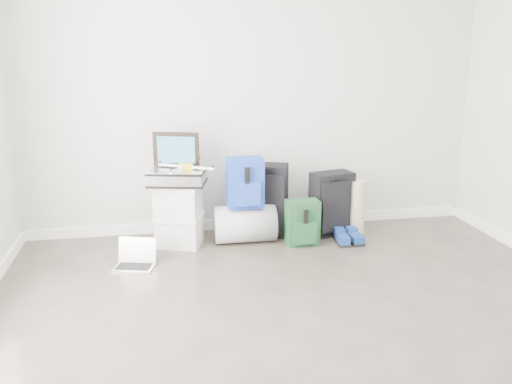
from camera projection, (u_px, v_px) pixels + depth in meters
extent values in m
plane|color=#372D28|center=(330.00, 359.00, 3.22)|extent=(5.00, 5.00, 0.00)
cube|color=beige|center=(254.00, 95.00, 5.24)|extent=(4.50, 0.02, 2.70)
cube|color=white|center=(255.00, 222.00, 5.57)|extent=(4.50, 0.02, 0.10)
cube|color=silver|center=(180.00, 232.00, 5.05)|extent=(0.47, 0.42, 0.25)
cube|color=silver|center=(179.00, 217.00, 5.01)|extent=(0.50, 0.45, 0.04)
cube|color=silver|center=(178.00, 202.00, 4.97)|extent=(0.47, 0.42, 0.25)
cube|color=silver|center=(178.00, 186.00, 4.93)|extent=(0.50, 0.45, 0.04)
cube|color=#B2B2B7|center=(177.00, 177.00, 4.91)|extent=(0.56, 0.47, 0.14)
cube|color=black|center=(176.00, 150.00, 4.95)|extent=(0.41, 0.16, 0.32)
cube|color=teal|center=(176.00, 150.00, 4.93)|extent=(0.34, 0.12, 0.25)
cube|color=yellow|center=(186.00, 167.00, 4.88)|extent=(0.12, 0.12, 0.05)
cube|color=white|center=(193.00, 164.00, 5.01)|extent=(0.16, 0.25, 0.02)
cube|color=white|center=(172.00, 165.00, 4.93)|extent=(0.25, 0.16, 0.02)
cube|color=white|center=(179.00, 170.00, 4.75)|extent=(0.16, 0.25, 0.02)
cube|color=white|center=(200.00, 168.00, 4.83)|extent=(0.25, 0.16, 0.02)
cylinder|color=gray|center=(245.00, 224.00, 5.12)|extent=(0.58, 0.36, 0.35)
cube|color=#1A47AB|center=(245.00, 182.00, 5.00)|extent=(0.33, 0.20, 0.47)
cube|color=#1A47AB|center=(247.00, 194.00, 4.91)|extent=(0.24, 0.07, 0.22)
cube|color=black|center=(264.00, 200.00, 5.29)|extent=(0.51, 0.40, 0.70)
cube|color=black|center=(267.00, 204.00, 5.15)|extent=(0.33, 0.15, 0.56)
cube|color=black|center=(267.00, 170.00, 5.07)|extent=(0.14, 0.07, 0.03)
cube|color=#163E22|center=(302.00, 222.00, 5.06)|extent=(0.31, 0.19, 0.42)
cube|color=#163E22|center=(305.00, 233.00, 4.98)|extent=(0.22, 0.07, 0.20)
cube|color=black|center=(331.00, 203.00, 5.31)|extent=(0.44, 0.31, 0.62)
cube|color=black|center=(336.00, 207.00, 5.19)|extent=(0.30, 0.10, 0.50)
cube|color=black|center=(337.00, 178.00, 5.12)|extent=(0.14, 0.06, 0.03)
cube|color=black|center=(342.00, 242.00, 5.12)|extent=(0.13, 0.28, 0.03)
cube|color=#184292|center=(342.00, 237.00, 5.11)|extent=(0.13, 0.27, 0.07)
cube|color=black|center=(354.00, 241.00, 5.14)|extent=(0.13, 0.28, 0.03)
cube|color=#184292|center=(354.00, 236.00, 5.13)|extent=(0.12, 0.27, 0.07)
cylinder|color=tan|center=(356.00, 207.00, 5.34)|extent=(0.18, 0.18, 0.54)
cube|color=silver|center=(134.00, 267.00, 4.54)|extent=(0.37, 0.30, 0.02)
cube|color=black|center=(134.00, 267.00, 4.54)|extent=(0.31, 0.22, 0.00)
cube|color=black|center=(137.00, 250.00, 4.62)|extent=(0.31, 0.10, 0.22)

